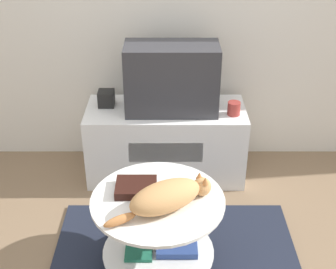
# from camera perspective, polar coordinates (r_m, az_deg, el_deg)

# --- Properties ---
(tv_stand) EXTENTS (1.13, 0.48, 0.54)m
(tv_stand) POSITION_cam_1_polar(r_m,az_deg,el_deg) (3.42, -0.38, -0.88)
(tv_stand) COLOR white
(tv_stand) RESTS_ON ground_plane
(tv) EXTENTS (0.63, 0.30, 0.47)m
(tv) POSITION_cam_1_polar(r_m,az_deg,el_deg) (3.17, 0.33, 6.81)
(tv) COLOR #333338
(tv) RESTS_ON tv_stand
(speaker) EXTENTS (0.11, 0.11, 0.11)m
(speaker) POSITION_cam_1_polar(r_m,az_deg,el_deg) (3.34, -7.65, 4.38)
(speaker) COLOR black
(speaker) RESTS_ON tv_stand
(mug) EXTENTS (0.09, 0.09, 0.09)m
(mug) POSITION_cam_1_polar(r_m,az_deg,el_deg) (3.22, 7.91, 3.18)
(mug) COLOR #99332D
(mug) RESTS_ON tv_stand
(coffee_table) EXTENTS (0.71, 0.71, 0.47)m
(coffee_table) POSITION_cam_1_polar(r_m,az_deg,el_deg) (2.61, -1.18, -11.14)
(coffee_table) COLOR #B2B2B7
(coffee_table) RESTS_ON rug
(dvd_box) EXTENTS (0.22, 0.18, 0.04)m
(dvd_box) POSITION_cam_1_polar(r_m,az_deg,el_deg) (2.54, -4.02, -6.46)
(dvd_box) COLOR black
(dvd_box) RESTS_ON coffee_table
(cat) EXTENTS (0.55, 0.38, 0.14)m
(cat) POSITION_cam_1_polar(r_m,az_deg,el_deg) (2.39, -0.18, -7.54)
(cat) COLOR tan
(cat) RESTS_ON coffee_table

